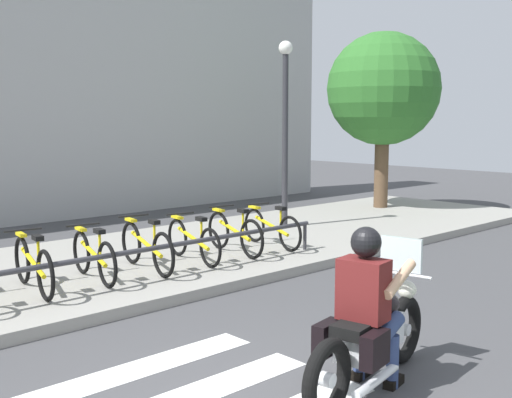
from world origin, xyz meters
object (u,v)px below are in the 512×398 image
Objects in this scene: rider at (368,297)px; bicycle_5 at (193,240)px; bicycle_4 at (146,247)px; bicycle_7 at (271,228)px; bike_rack at (142,252)px; bicycle_2 at (33,265)px; motorcycle at (371,336)px; tree_near_rack at (383,90)px; bicycle_3 at (94,256)px; street_lamp at (285,117)px; bicycle_6 at (234,233)px.

rider is 0.90× the size of bicycle_5.
bicycle_4 reaches higher than bicycle_7.
bicycle_5 is 1.39m from bike_rack.
bicycle_4 is (1.69, -0.00, 0.00)m from bicycle_2.
bicycle_7 is (3.14, 4.46, 0.02)m from motorcycle.
bicycle_2 is at bearing 180.00° from bicycle_4.
rider is at bearing -144.72° from tree_near_rack.
motorcycle reaches higher than bicycle_7.
rider is 3.93m from bike_rack.
tree_near_rack is (8.43, 2.23, 2.49)m from bike_rack.
rider is 4.53m from bicycle_4.
bicycle_3 is 0.40× the size of street_lamp.
tree_near_rack is (8.85, 1.68, 2.57)m from bicycle_3.
bike_rack is at bearing -169.37° from bicycle_7.
rider is at bearing -125.73° from bicycle_7.
bicycle_5 is 0.99× the size of bicycle_7.
rider is 0.22× the size of bike_rack.
bicycle_3 is 5.50m from street_lamp.
motorcycle is 0.47× the size of tree_near_rack.
bike_rack is at bearing -23.63° from bicycle_2.
bicycle_4 is at bearing -179.98° from bicycle_7.
bicycle_6 is 7.02m from tree_near_rack.
bicycle_5 is at bearing 23.64° from bike_rack.
rider is 4.59m from bicycle_2.
street_lamp is at bearing 12.33° from bicycle_2.
bicycle_2 is 1.69m from bicycle_4.
bicycle_7 is at bearing 0.02° from bicycle_4.
rider is 0.93× the size of bicycle_3.
bicycle_6 is at bearing -179.93° from bicycle_7.
street_lamp reaches higher than bicycle_2.
bike_rack is at bearing -52.73° from bicycle_3.
motorcycle is at bearing -117.23° from bicycle_6.
rider reaches higher than bicycle_5.
bike_rack is (0.26, 3.91, -0.25)m from rider.
bike_rack is at bearing -165.16° from tree_near_rack.
rider reaches higher than bicycle_3.
bicycle_4 reaches higher than bike_rack.
bicycle_3 is 0.97× the size of bicycle_6.
street_lamp is (4.58, 1.83, 1.81)m from bike_rack.
tree_near_rack is (8.01, 1.68, 2.56)m from bicycle_4.
bicycle_3 is 0.97× the size of bicycle_5.
bicycle_2 is at bearing -179.98° from bicycle_5.
bicycle_6 is at bearing 62.77° from motorcycle.
tree_near_rack is (9.70, 1.68, 2.56)m from bicycle_2.
tree_near_rack is (3.85, 0.40, 0.68)m from street_lamp.
motorcycle is 7.70m from street_lamp.
bicycle_7 is (3.38, 0.00, -0.01)m from bicycle_3.
street_lamp reaches higher than bike_rack.
bicycle_6 is (1.69, -0.00, -0.00)m from bicycle_4.
bicycle_2 reaches higher than bicycle_7.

